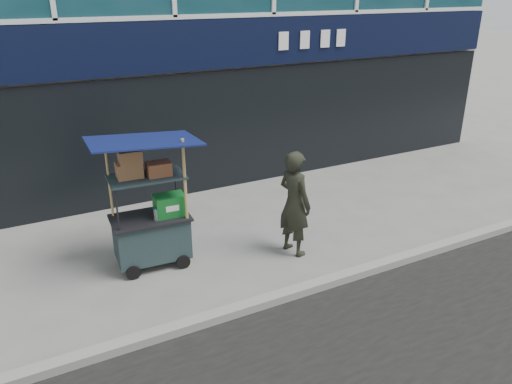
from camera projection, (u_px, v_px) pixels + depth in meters
ground at (283, 290)px, 6.93m from camera, size 80.00×80.00×0.00m
curb at (290, 294)px, 6.75m from camera, size 80.00×0.18×0.12m
vendor_cart at (151, 221)px, 7.33m from camera, size 1.56×1.15×2.03m
vendor_man at (295, 203)px, 7.62m from camera, size 0.53×0.69×1.67m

